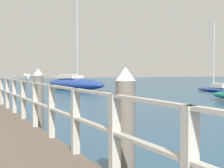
# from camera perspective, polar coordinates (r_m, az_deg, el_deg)

# --- Properties ---
(pier_railing) EXTENTS (0.12, 22.57, 1.10)m
(pier_railing) POSITION_cam_1_polar(r_m,az_deg,el_deg) (12.43, -14.89, -1.24)
(pier_railing) COLOR #B2ADA3
(pier_railing) RESTS_ON pier_deck
(dock_piling_near) EXTENTS (0.29, 0.29, 1.83)m
(dock_piling_near) POSITION_cam_1_polar(r_m,az_deg,el_deg) (5.31, 2.10, -7.16)
(dock_piling_near) COLOR #6B6056
(dock_piling_near) RESTS_ON ground_plane
(dock_piling_far) EXTENTS (0.29, 0.29, 1.83)m
(dock_piling_far) POSITION_cam_1_polar(r_m,az_deg,el_deg) (10.67, -11.32, -2.49)
(dock_piling_far) COLOR #6B6056
(dock_piling_far) RESTS_ON ground_plane
(seagull_foreground) EXTENTS (0.33, 0.41, 0.21)m
(seagull_foreground) POSITION_cam_1_polar(r_m,az_deg,el_deg) (10.03, -12.83, 1.16)
(seagull_foreground) COLOR white
(seagull_foreground) RESTS_ON pier_railing
(boat_0) EXTENTS (4.53, 8.29, 9.96)m
(boat_0) POSITION_cam_1_polar(r_m,az_deg,el_deg) (33.48, -5.82, 0.10)
(boat_0) COLOR navy
(boat_0) RESTS_ON ground_plane
(boat_6) EXTENTS (1.48, 4.19, 5.71)m
(boat_6) POSITION_cam_1_polar(r_m,az_deg,el_deg) (31.32, 15.76, -0.63)
(boat_6) COLOR navy
(boat_6) RESTS_ON ground_plane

